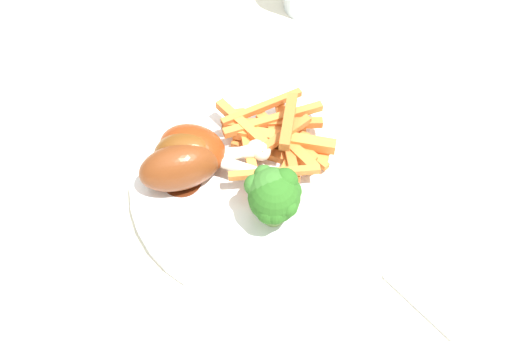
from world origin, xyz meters
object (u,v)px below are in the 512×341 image
broccoli_floret_front (276,198)px  broccoli_floret_middle (270,191)px  chicken_drumstick_far (196,151)px  dinner_plate (256,185)px  dining_table (243,248)px  carrot_fries_pile (277,139)px  chicken_drumstick_extra (193,154)px  chicken_drumstick_near (184,166)px

broccoli_floret_front → broccoli_floret_middle: same height
chicken_drumstick_far → broccoli_floret_middle: bearing=47.6°
dinner_plate → chicken_drumstick_far: 0.07m
dining_table → dinner_plate: (-0.01, 0.02, 0.12)m
dining_table → chicken_drumstick_far: (-0.03, -0.04, 0.15)m
dinner_plate → carrot_fries_pile: carrot_fries_pile is taller
broccoli_floret_front → chicken_drumstick_extra: bearing=-130.2°
dinner_plate → chicken_drumstick_extra: (-0.02, -0.06, 0.03)m
broccoli_floret_front → chicken_drumstick_far: size_ratio=0.53×
dining_table → broccoli_floret_middle: bearing=40.6°
dining_table → chicken_drumstick_extra: chicken_drumstick_extra is taller
broccoli_floret_middle → carrot_fries_pile: bearing=170.3°
chicken_drumstick_extra → carrot_fries_pile: bearing=103.3°
dining_table → dinner_plate: dinner_plate is taller
broccoli_floret_front → broccoli_floret_middle: size_ratio=1.00×
dinner_plate → chicken_drumstick_near: bearing=-95.3°
broccoli_floret_middle → carrot_fries_pile: 0.08m
broccoli_floret_front → dinner_plate: bearing=-160.4°
dinner_plate → broccoli_floret_front: size_ratio=4.03×
chicken_drumstick_far → dinner_plate: bearing=66.8°
broccoli_floret_front → chicken_drumstick_near: (-0.05, -0.09, -0.01)m
carrot_fries_pile → dinner_plate: bearing=-30.7°
chicken_drumstick_far → chicken_drumstick_extra: chicken_drumstick_extra is taller
dinner_plate → broccoli_floret_front: bearing=19.6°
dinner_plate → carrot_fries_pile: 0.05m
dining_table → carrot_fries_pile: size_ratio=7.99×
broccoli_floret_middle → chicken_drumstick_extra: (-0.06, -0.07, -0.02)m
dinner_plate → chicken_drumstick_near: size_ratio=1.95×
dining_table → chicken_drumstick_near: size_ratio=7.65×
chicken_drumstick_near → dining_table: bearing=76.0°
broccoli_floret_front → chicken_drumstick_far: (-0.07, -0.07, -0.02)m
dinner_plate → broccoli_floret_middle: size_ratio=4.01×
broccoli_floret_middle → chicken_drumstick_far: size_ratio=0.53×
dining_table → chicken_drumstick_near: chicken_drumstick_near is taller
dining_table → chicken_drumstick_extra: size_ratio=8.51×
broccoli_floret_middle → broccoli_floret_front: bearing=36.9°
broccoli_floret_front → dining_table: bearing=-140.0°
dinner_plate → broccoli_floret_middle: 0.06m
dining_table → carrot_fries_pile: bearing=140.1°
dining_table → broccoli_floret_middle: size_ratio=15.72×
dining_table → broccoli_floret_front: bearing=40.0°
dinner_plate → chicken_drumstick_far: bearing=-113.2°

